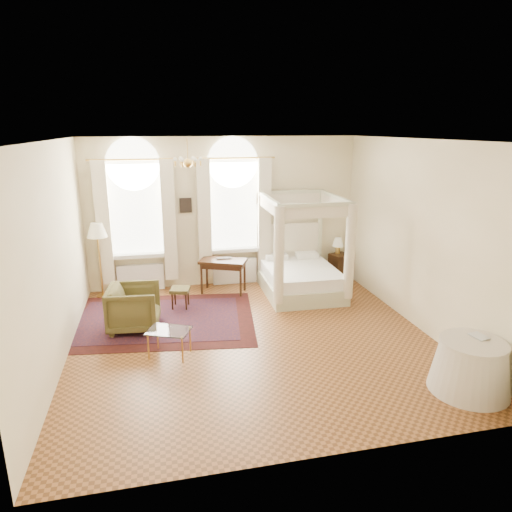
% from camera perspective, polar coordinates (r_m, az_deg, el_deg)
% --- Properties ---
extents(ground, '(6.00, 6.00, 0.00)m').
position_cam_1_polar(ground, '(7.93, -0.35, -10.29)').
color(ground, brown).
rests_on(ground, ground).
extents(room_walls, '(6.00, 6.00, 6.00)m').
position_cam_1_polar(room_walls, '(7.27, -0.38, 3.86)').
color(room_walls, '#FFEAC2').
rests_on(room_walls, ground).
extents(window_left, '(1.62, 0.27, 3.29)m').
position_cam_1_polar(window_left, '(10.03, -14.66, 3.81)').
color(window_left, white).
rests_on(window_left, room_walls).
extents(window_right, '(1.62, 0.27, 3.29)m').
position_cam_1_polar(window_right, '(10.17, -2.74, 4.47)').
color(window_right, white).
rests_on(window_right, room_walls).
extents(chandelier, '(0.51, 0.45, 0.50)m').
position_cam_1_polar(chandelier, '(8.20, -8.52, 11.59)').
color(chandelier, '#BE913F').
rests_on(chandelier, room_walls).
extents(wall_pictures, '(2.54, 0.03, 0.39)m').
position_cam_1_polar(wall_pictures, '(10.18, -3.49, 6.77)').
color(wall_pictures, black).
rests_on(wall_pictures, room_walls).
extents(canopy_bed, '(1.66, 2.01, 2.12)m').
position_cam_1_polar(canopy_bed, '(9.85, 5.62, -2.02)').
color(canopy_bed, '#B8B896').
rests_on(canopy_bed, ground).
extents(nightstand, '(0.52, 0.49, 0.60)m').
position_cam_1_polar(nightstand, '(11.00, 10.41, -1.28)').
color(nightstand, '#321A0D').
rests_on(nightstand, ground).
extents(nightstand_lamp, '(0.26, 0.26, 0.38)m').
position_cam_1_polar(nightstand_lamp, '(10.92, 10.21, 1.61)').
color(nightstand_lamp, '#BE913F').
rests_on(nightstand_lamp, nightstand).
extents(writing_desk, '(1.10, 0.86, 0.74)m').
position_cam_1_polar(writing_desk, '(9.86, -4.14, -1.08)').
color(writing_desk, '#321A0D').
rests_on(writing_desk, ground).
extents(laptop, '(0.32, 0.21, 0.03)m').
position_cam_1_polar(laptop, '(9.95, -4.06, -0.20)').
color(laptop, black).
rests_on(laptop, writing_desk).
extents(stool, '(0.44, 0.44, 0.42)m').
position_cam_1_polar(stool, '(9.19, -9.47, -4.38)').
color(stool, '#443A1D').
rests_on(stool, ground).
extents(armchair, '(0.96, 0.94, 0.80)m').
position_cam_1_polar(armchair, '(8.42, -15.00, -6.25)').
color(armchair, '#49421F').
rests_on(armchair, ground).
extents(coffee_table, '(0.77, 0.67, 0.44)m').
position_cam_1_polar(coffee_table, '(7.35, -10.82, -9.38)').
color(coffee_table, white).
rests_on(coffee_table, ground).
extents(floor_lamp, '(0.41, 0.41, 1.60)m').
position_cam_1_polar(floor_lamp, '(9.95, -19.23, 2.62)').
color(floor_lamp, '#BE913F').
rests_on(floor_lamp, ground).
extents(oriental_rug, '(3.86, 3.00, 0.01)m').
position_cam_1_polar(oriental_rug, '(8.83, -12.12, -7.78)').
color(oriental_rug, '#41120F').
rests_on(oriental_rug, ground).
extents(side_table, '(1.07, 1.07, 0.73)m').
position_cam_1_polar(side_table, '(7.01, 25.24, -12.36)').
color(side_table, beige).
rests_on(side_table, ground).
extents(book, '(0.21, 0.26, 0.02)m').
position_cam_1_polar(book, '(6.93, 25.59, -9.18)').
color(book, black).
rests_on(book, side_table).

